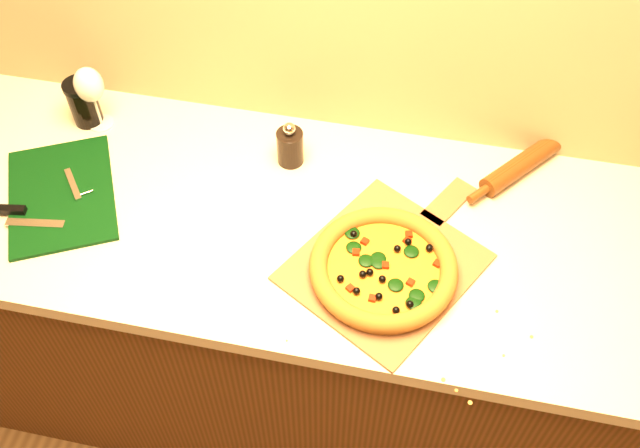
{
  "coord_description": "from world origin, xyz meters",
  "views": [
    {
      "loc": [
        0.2,
        0.45,
        2.18
      ],
      "look_at": [
        0.01,
        1.38,
        0.96
      ],
      "focal_mm": 40.0,
      "sensor_mm": 36.0,
      "label": 1
    }
  ],
  "objects_px": {
    "pepper_grinder": "(290,146)",
    "dark_jar": "(83,102)",
    "pizza": "(383,268)",
    "pizza_peel": "(388,263)",
    "rolling_pin": "(522,164)",
    "wine_glass": "(89,86)",
    "cutting_board": "(60,195)"
  },
  "relations": [
    {
      "from": "pizza_peel",
      "to": "pizza",
      "type": "relative_size",
      "value": 1.7
    },
    {
      "from": "pizza",
      "to": "cutting_board",
      "type": "bearing_deg",
      "value": 175.11
    },
    {
      "from": "wine_glass",
      "to": "pepper_grinder",
      "type": "bearing_deg",
      "value": -2.85
    },
    {
      "from": "pizza",
      "to": "cutting_board",
      "type": "relative_size",
      "value": 0.78
    },
    {
      "from": "pizza_peel",
      "to": "pepper_grinder",
      "type": "relative_size",
      "value": 4.42
    },
    {
      "from": "pizza_peel",
      "to": "cutting_board",
      "type": "xyz_separation_m",
      "value": [
        -0.78,
        0.03,
        0.0
      ]
    },
    {
      "from": "pepper_grinder",
      "to": "rolling_pin",
      "type": "xyz_separation_m",
      "value": [
        0.55,
        0.08,
        -0.03
      ]
    },
    {
      "from": "dark_jar",
      "to": "wine_glass",
      "type": "bearing_deg",
      "value": -9.55
    },
    {
      "from": "wine_glass",
      "to": "rolling_pin",
      "type": "bearing_deg",
      "value": 2.89
    },
    {
      "from": "pizza_peel",
      "to": "cutting_board",
      "type": "distance_m",
      "value": 0.78
    },
    {
      "from": "cutting_board",
      "to": "wine_glass",
      "type": "relative_size",
      "value": 2.29
    },
    {
      "from": "pepper_grinder",
      "to": "wine_glass",
      "type": "xyz_separation_m",
      "value": [
        -0.5,
        0.03,
        0.08
      ]
    },
    {
      "from": "cutting_board",
      "to": "wine_glass",
      "type": "bearing_deg",
      "value": 63.04
    },
    {
      "from": "pepper_grinder",
      "to": "wine_glass",
      "type": "height_order",
      "value": "wine_glass"
    },
    {
      "from": "cutting_board",
      "to": "dark_jar",
      "type": "xyz_separation_m",
      "value": [
        -0.03,
        0.25,
        0.06
      ]
    },
    {
      "from": "pepper_grinder",
      "to": "wine_glass",
      "type": "distance_m",
      "value": 0.51
    },
    {
      "from": "wine_glass",
      "to": "dark_jar",
      "type": "bearing_deg",
      "value": 170.45
    },
    {
      "from": "pizza",
      "to": "pepper_grinder",
      "type": "distance_m",
      "value": 0.4
    },
    {
      "from": "wine_glass",
      "to": "dark_jar",
      "type": "relative_size",
      "value": 1.45
    },
    {
      "from": "pizza_peel",
      "to": "wine_glass",
      "type": "relative_size",
      "value": 3.03
    },
    {
      "from": "pizza_peel",
      "to": "pepper_grinder",
      "type": "height_order",
      "value": "pepper_grinder"
    },
    {
      "from": "rolling_pin",
      "to": "wine_glass",
      "type": "bearing_deg",
      "value": -177.11
    },
    {
      "from": "wine_glass",
      "to": "cutting_board",
      "type": "bearing_deg",
      "value": -90.25
    },
    {
      "from": "pizza",
      "to": "dark_jar",
      "type": "bearing_deg",
      "value": 158.37
    },
    {
      "from": "cutting_board",
      "to": "rolling_pin",
      "type": "relative_size",
      "value": 1.4
    },
    {
      "from": "pizza_peel",
      "to": "wine_glass",
      "type": "distance_m",
      "value": 0.84
    },
    {
      "from": "pizza_peel",
      "to": "wine_glass",
      "type": "xyz_separation_m",
      "value": [
        -0.78,
        0.28,
        0.12
      ]
    },
    {
      "from": "pizza_peel",
      "to": "rolling_pin",
      "type": "bearing_deg",
      "value": 80.37
    },
    {
      "from": "pepper_grinder",
      "to": "dark_jar",
      "type": "height_order",
      "value": "same"
    },
    {
      "from": "rolling_pin",
      "to": "wine_glass",
      "type": "distance_m",
      "value": 1.06
    },
    {
      "from": "pizza_peel",
      "to": "pizza",
      "type": "height_order",
      "value": "pizza"
    },
    {
      "from": "cutting_board",
      "to": "wine_glass",
      "type": "height_order",
      "value": "wine_glass"
    }
  ]
}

